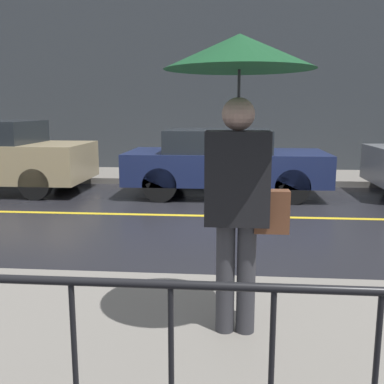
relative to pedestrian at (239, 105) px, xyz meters
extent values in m
plane|color=black|center=(-0.08, 4.18, -1.77)|extent=(80.00, 80.00, 0.00)
cube|color=slate|center=(-0.08, -0.29, -1.70)|extent=(28.00, 2.82, 0.14)
cube|color=slate|center=(-0.08, 8.27, -1.70)|extent=(28.00, 2.04, 0.14)
cube|color=gold|center=(-0.08, 4.18, -1.77)|extent=(25.20, 0.12, 0.01)
cube|color=#383D42|center=(-0.08, 9.44, 1.61)|extent=(28.00, 0.30, 6.77)
cylinder|color=black|center=(-0.08, -1.44, -0.70)|extent=(12.00, 0.04, 0.04)
cylinder|color=#333338|center=(-0.08, 0.00, -1.23)|extent=(0.13, 0.13, 0.82)
cylinder|color=#333338|center=(0.07, 0.00, -1.23)|extent=(0.13, 0.13, 0.82)
cube|color=black|center=(-0.01, 0.00, -0.50)|extent=(0.44, 0.27, 0.65)
sphere|color=tan|center=(-0.01, 0.00, -0.06)|extent=(0.22, 0.22, 0.22)
cylinder|color=#262628|center=(-0.01, 0.00, -0.13)|extent=(0.02, 0.02, 0.73)
cone|color=#144723|center=(-0.01, 0.00, 0.35)|extent=(1.01, 1.01, 0.23)
cube|color=brown|center=(0.24, 0.00, -0.73)|extent=(0.24, 0.12, 0.30)
cylinder|color=black|center=(-3.86, 6.92, -1.46)|extent=(0.62, 0.22, 0.62)
cylinder|color=black|center=(-3.86, 5.28, -1.46)|extent=(0.62, 0.22, 0.62)
cube|color=#19234C|center=(-0.15, 6.10, -1.18)|extent=(4.02, 1.84, 0.62)
cube|color=#1E2328|center=(-0.31, 6.10, -0.65)|extent=(2.09, 1.69, 0.45)
cylinder|color=black|center=(1.10, 6.91, -1.44)|extent=(0.66, 0.22, 0.66)
cylinder|color=black|center=(1.10, 5.29, -1.44)|extent=(0.66, 0.22, 0.66)
cylinder|color=black|center=(-1.40, 6.91, -1.44)|extent=(0.66, 0.22, 0.66)
cylinder|color=black|center=(-1.40, 5.29, -1.44)|extent=(0.66, 0.22, 0.66)
camera|label=1|loc=(-0.05, -3.09, -0.03)|focal=42.00mm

